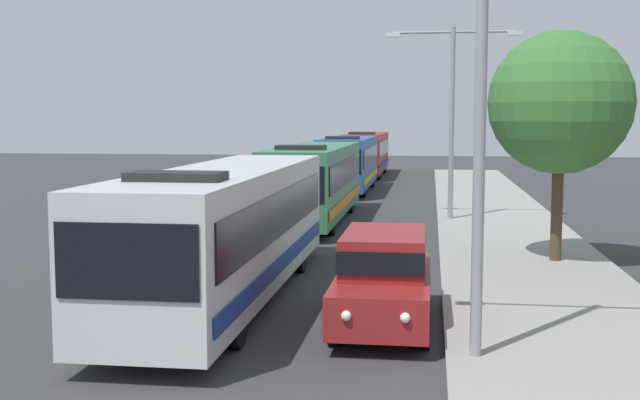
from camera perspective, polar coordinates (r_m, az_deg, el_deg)
bus_lead at (r=18.46m, az=-6.58°, el=-1.92°), size 2.58×12.43×3.21m
bus_second_in_line at (r=32.02m, az=-0.35°, el=1.44°), size 2.58×11.75×3.21m
bus_middle at (r=45.04m, az=2.06°, el=2.74°), size 2.58×10.48×3.21m
bus_fourth_in_line at (r=57.34m, az=3.33°, el=3.42°), size 2.58×11.97×3.21m
white_suv at (r=16.21m, az=4.61°, el=-5.35°), size 1.86×4.96×1.90m
streetlamp_near at (r=13.57m, az=11.47°, el=10.29°), size 5.81×0.28×8.37m
streetlamp_mid at (r=32.26m, az=9.42°, el=6.93°), size 5.27×0.28×7.58m
roadside_tree at (r=23.38m, az=16.79°, el=6.65°), size 4.00×4.00×6.46m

